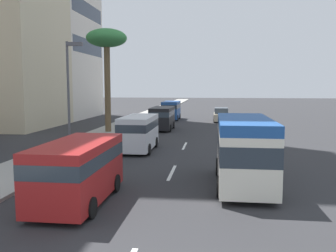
{
  "coord_description": "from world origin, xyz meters",
  "views": [
    {
      "loc": [
        -4.7,
        -2.01,
        4.33
      ],
      "look_at": [
        17.13,
        0.72,
        1.89
      ],
      "focal_mm": 38.57,
      "sensor_mm": 36.0,
      "label": 1
    }
  ],
  "objects_px": {
    "van_lead": "(139,131)",
    "car_fourth": "(221,115)",
    "van_third": "(162,117)",
    "minibus_sixth": "(244,149)",
    "street_lamp": "(70,87)",
    "palm_tree": "(107,43)",
    "van_fifth": "(171,109)",
    "van_second": "(78,168)"
  },
  "relations": [
    {
      "from": "minibus_sixth",
      "to": "van_lead",
      "type": "bearing_deg",
      "value": 38.34
    },
    {
      "from": "car_fourth",
      "to": "street_lamp",
      "type": "xyz_separation_m",
      "value": [
        -24.79,
        9.1,
        3.48
      ]
    },
    {
      "from": "van_lead",
      "to": "minibus_sixth",
      "type": "distance_m",
      "value": 10.14
    },
    {
      "from": "minibus_sixth",
      "to": "van_fifth",
      "type": "bearing_deg",
      "value": 12.39
    },
    {
      "from": "van_third",
      "to": "car_fourth",
      "type": "height_order",
      "value": "van_third"
    },
    {
      "from": "palm_tree",
      "to": "street_lamp",
      "type": "xyz_separation_m",
      "value": [
        -12.48,
        -1.53,
        -3.93
      ]
    },
    {
      "from": "van_fifth",
      "to": "street_lamp",
      "type": "relative_size",
      "value": 0.75
    },
    {
      "from": "palm_tree",
      "to": "car_fourth",
      "type": "bearing_deg",
      "value": -40.81
    },
    {
      "from": "van_lead",
      "to": "car_fourth",
      "type": "bearing_deg",
      "value": 164.21
    },
    {
      "from": "van_second",
      "to": "van_fifth",
      "type": "distance_m",
      "value": 33.73
    },
    {
      "from": "van_lead",
      "to": "minibus_sixth",
      "type": "bearing_deg",
      "value": 38.34
    },
    {
      "from": "palm_tree",
      "to": "van_fifth",
      "type": "bearing_deg",
      "value": -16.88
    },
    {
      "from": "minibus_sixth",
      "to": "palm_tree",
      "type": "xyz_separation_m",
      "value": [
        16.62,
        10.98,
        6.59
      ]
    },
    {
      "from": "car_fourth",
      "to": "street_lamp",
      "type": "distance_m",
      "value": 26.63
    },
    {
      "from": "minibus_sixth",
      "to": "palm_tree",
      "type": "distance_m",
      "value": 20.98
    },
    {
      "from": "van_fifth",
      "to": "minibus_sixth",
      "type": "height_order",
      "value": "minibus_sixth"
    },
    {
      "from": "van_lead",
      "to": "car_fourth",
      "type": "relative_size",
      "value": 1.06
    },
    {
      "from": "van_fifth",
      "to": "palm_tree",
      "type": "bearing_deg",
      "value": -16.88
    },
    {
      "from": "street_lamp",
      "to": "van_third",
      "type": "bearing_deg",
      "value": -11.48
    },
    {
      "from": "street_lamp",
      "to": "palm_tree",
      "type": "bearing_deg",
      "value": 6.98
    },
    {
      "from": "van_second",
      "to": "car_fourth",
      "type": "xyz_separation_m",
      "value": [
        32.01,
        -5.92,
        -0.52
      ]
    },
    {
      "from": "van_third",
      "to": "palm_tree",
      "type": "bearing_deg",
      "value": -57.81
    },
    {
      "from": "van_fifth",
      "to": "palm_tree",
      "type": "relative_size",
      "value": 0.54
    },
    {
      "from": "van_third",
      "to": "car_fourth",
      "type": "distance_m",
      "value": 11.12
    },
    {
      "from": "minibus_sixth",
      "to": "street_lamp",
      "type": "xyz_separation_m",
      "value": [
        4.14,
        9.45,
        2.66
      ]
    },
    {
      "from": "car_fourth",
      "to": "street_lamp",
      "type": "height_order",
      "value": "street_lamp"
    },
    {
      "from": "van_lead",
      "to": "palm_tree",
      "type": "xyz_separation_m",
      "value": [
        8.67,
        4.69,
        6.88
      ]
    },
    {
      "from": "minibus_sixth",
      "to": "car_fourth",
      "type": "bearing_deg",
      "value": 0.71
    },
    {
      "from": "van_third",
      "to": "car_fourth",
      "type": "relative_size",
      "value": 1.06
    },
    {
      "from": "minibus_sixth",
      "to": "van_second",
      "type": "bearing_deg",
      "value": 116.19
    },
    {
      "from": "minibus_sixth",
      "to": "street_lamp",
      "type": "relative_size",
      "value": 0.9
    },
    {
      "from": "car_fourth",
      "to": "palm_tree",
      "type": "relative_size",
      "value": 0.5
    },
    {
      "from": "van_third",
      "to": "street_lamp",
      "type": "height_order",
      "value": "street_lamp"
    },
    {
      "from": "van_fifth",
      "to": "street_lamp",
      "type": "height_order",
      "value": "street_lamp"
    },
    {
      "from": "van_second",
      "to": "van_third",
      "type": "distance_m",
      "value": 22.64
    },
    {
      "from": "van_second",
      "to": "street_lamp",
      "type": "relative_size",
      "value": 0.76
    },
    {
      "from": "minibus_sixth",
      "to": "van_third",
      "type": "bearing_deg",
      "value": 17.93
    },
    {
      "from": "van_fifth",
      "to": "minibus_sixth",
      "type": "relative_size",
      "value": 0.83
    },
    {
      "from": "van_lead",
      "to": "van_second",
      "type": "relative_size",
      "value": 0.96
    },
    {
      "from": "car_fourth",
      "to": "van_fifth",
      "type": "distance_m",
      "value": 6.62
    },
    {
      "from": "van_second",
      "to": "street_lamp",
      "type": "height_order",
      "value": "street_lamp"
    },
    {
      "from": "van_fifth",
      "to": "street_lamp",
      "type": "distance_m",
      "value": 26.8
    }
  ]
}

